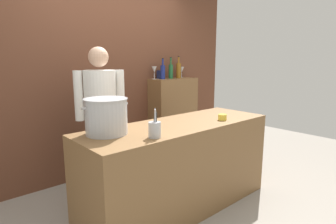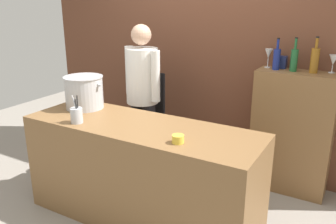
{
  "view_description": "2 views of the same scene",
  "coord_description": "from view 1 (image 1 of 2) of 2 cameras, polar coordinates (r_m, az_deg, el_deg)",
  "views": [
    {
      "loc": [
        -1.87,
        -1.95,
        1.53
      ],
      "look_at": [
        0.12,
        0.31,
        0.96
      ],
      "focal_mm": 29.71,
      "sensor_mm": 36.0,
      "label": 1
    },
    {
      "loc": [
        1.59,
        -2.29,
        1.92
      ],
      "look_at": [
        0.07,
        0.34,
        0.93
      ],
      "focal_mm": 37.75,
      "sensor_mm": 36.0,
      "label": 2
    }
  ],
  "objects": [
    {
      "name": "chef",
      "position": [
        3.08,
        -13.62,
        -0.13
      ],
      "size": [
        0.51,
        0.4,
        1.66
      ],
      "rotation": [
        0.0,
        0.0,
        2.83
      ],
      "color": "black",
      "rests_on": "ground_plane"
    },
    {
      "name": "wine_bottle_cobalt",
      "position": [
        4.12,
        -1.08,
        8.29
      ],
      "size": [
        0.07,
        0.07,
        0.31
      ],
      "color": "navy",
      "rests_on": "bar_cabinet"
    },
    {
      "name": "wine_bottle_green",
      "position": [
        4.23,
        0.57,
        8.43
      ],
      "size": [
        0.07,
        0.07,
        0.32
      ],
      "color": "#1E592D",
      "rests_on": "bar_cabinet"
    },
    {
      "name": "prep_counter",
      "position": [
        2.91,
        2.25,
        -11.06
      ],
      "size": [
        2.07,
        0.7,
        0.9
      ],
      "primitive_type": "cube",
      "color": "brown",
      "rests_on": "ground_plane"
    },
    {
      "name": "ground_plane",
      "position": [
        3.1,
        2.19,
        -18.79
      ],
      "size": [
        8.0,
        8.0,
        0.0
      ],
      "primitive_type": "plane",
      "color": "gray"
    },
    {
      "name": "spice_tin_navy",
      "position": [
        4.23,
        -1.6,
        7.68
      ],
      "size": [
        0.08,
        0.08,
        0.12
      ],
      "primitive_type": "cube",
      "color": "navy",
      "rests_on": "bar_cabinet"
    },
    {
      "name": "stockpot_large",
      "position": [
        2.42,
        -12.56,
        -0.87
      ],
      "size": [
        0.43,
        0.37,
        0.31
      ],
      "color": "#B7BABF",
      "rests_on": "prep_counter"
    },
    {
      "name": "butter_jar",
      "position": [
        2.98,
        11.09,
        -1.05
      ],
      "size": [
        0.09,
        0.09,
        0.06
      ],
      "primitive_type": "cylinder",
      "color": "yellow",
      "rests_on": "prep_counter"
    },
    {
      "name": "utensil_crock",
      "position": [
        2.27,
        -2.76,
        -3.57
      ],
      "size": [
        0.1,
        0.1,
        0.24
      ],
      "color": "#B7BABF",
      "rests_on": "prep_counter"
    },
    {
      "name": "wine_glass_tall",
      "position": [
        4.11,
        -2.84,
        8.62
      ],
      "size": [
        0.08,
        0.08,
        0.19
      ],
      "color": "silver",
      "rests_on": "bar_cabinet"
    },
    {
      "name": "wine_bottle_amber",
      "position": [
        4.36,
        2.2,
        8.6
      ],
      "size": [
        0.08,
        0.08,
        0.33
      ],
      "color": "#8C5919",
      "rests_on": "bar_cabinet"
    },
    {
      "name": "brick_back_panel",
      "position": [
        3.84,
        -12.45,
        10.06
      ],
      "size": [
        4.4,
        0.1,
        3.0
      ],
      "primitive_type": "cube",
      "color": "brown",
      "rests_on": "ground_plane"
    },
    {
      "name": "bar_cabinet",
      "position": [
        4.36,
        1.1,
        -1.28
      ],
      "size": [
        0.76,
        0.32,
        1.24
      ],
      "primitive_type": "cube",
      "color": "brown",
      "rests_on": "ground_plane"
    },
    {
      "name": "wine_glass_short",
      "position": [
        4.53,
        2.8,
        8.6
      ],
      "size": [
        0.08,
        0.08,
        0.17
      ],
      "color": "silver",
      "rests_on": "bar_cabinet"
    }
  ]
}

